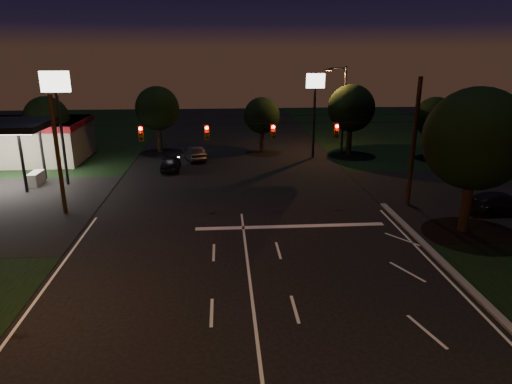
{
  "coord_description": "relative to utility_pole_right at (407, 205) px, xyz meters",
  "views": [
    {
      "loc": [
        -1.15,
        -15.13,
        10.85
      ],
      "look_at": [
        0.65,
        9.44,
        3.0
      ],
      "focal_mm": 32.0,
      "sensor_mm": 36.0,
      "label": 1
    }
  ],
  "objects": [
    {
      "name": "pole_sign_right",
      "position": [
        -4.0,
        15.0,
        6.24
      ],
      "size": [
        1.8,
        0.3,
        8.4
      ],
      "color": "black",
      "rests_on": "ground"
    },
    {
      "name": "tree_far_b",
      "position": [
        -19.98,
        19.13,
        4.61
      ],
      "size": [
        4.6,
        4.6,
        6.98
      ],
      "color": "black",
      "rests_on": "ground"
    },
    {
      "name": "ground",
      "position": [
        -12.0,
        -15.0,
        0.0
      ],
      "size": [
        140.0,
        140.0,
        0.0
      ],
      "primitive_type": "plane",
      "color": "black",
      "rests_on": "ground"
    },
    {
      "name": "stop_bar",
      "position": [
        -9.0,
        -3.5,
        0.01
      ],
      "size": [
        12.0,
        0.5,
        0.01
      ],
      "primitive_type": "cube",
      "color": "silver",
      "rests_on": "ground"
    },
    {
      "name": "tree_far_d",
      "position": [
        0.02,
        16.13,
        4.83
      ],
      "size": [
        4.8,
        4.8,
        7.3
      ],
      "color": "black",
      "rests_on": "ground"
    },
    {
      "name": "tree_far_c",
      "position": [
        -8.98,
        18.1,
        3.9
      ],
      "size": [
        3.8,
        3.8,
        5.86
      ],
      "color": "black",
      "rests_on": "ground"
    },
    {
      "name": "pole_sign_left_near",
      "position": [
        -26.0,
        7.0,
        6.98
      ],
      "size": [
        2.2,
        0.3,
        9.1
      ],
      "color": "black",
      "rests_on": "ground"
    },
    {
      "name": "car_oncoming_b",
      "position": [
        -16.08,
        14.95,
        0.7
      ],
      "size": [
        2.71,
        4.51,
        1.4
      ],
      "primitive_type": "imported",
      "rotation": [
        0.0,
        0.0,
        3.45
      ],
      "color": "black",
      "rests_on": "ground"
    },
    {
      "name": "car_oncoming_a",
      "position": [
        -18.02,
        11.09,
        0.73
      ],
      "size": [
        1.84,
        4.31,
        1.45
      ],
      "primitive_type": "imported",
      "rotation": [
        0.0,
        0.0,
        3.17
      ],
      "color": "black",
      "rests_on": "ground"
    },
    {
      "name": "tree_right_near",
      "position": [
        1.53,
        -4.83,
        5.68
      ],
      "size": [
        6.0,
        6.0,
        8.76
      ],
      "color": "black",
      "rests_on": "ground"
    },
    {
      "name": "utility_pole_right",
      "position": [
        0.0,
        0.0,
        0.0
      ],
      "size": [
        0.3,
        0.3,
        9.0
      ],
      "primitive_type": "cylinder",
      "color": "black",
      "rests_on": "ground"
    },
    {
      "name": "tree_far_a",
      "position": [
        -29.98,
        15.12,
        4.26
      ],
      "size": [
        4.2,
        4.2,
        6.42
      ],
      "color": "black",
      "rests_on": "ground"
    },
    {
      "name": "tree_far_e",
      "position": [
        8.02,
        14.11,
        4.11
      ],
      "size": [
        4.0,
        4.0,
        6.18
      ],
      "color": "black",
      "rests_on": "ground"
    },
    {
      "name": "gas_station",
      "position": [
        -33.86,
        15.39,
        2.38
      ],
      "size": [
        14.2,
        16.1,
        5.25
      ],
      "color": "gray",
      "rests_on": "ground"
    },
    {
      "name": "utility_pole_left",
      "position": [
        -24.0,
        0.0,
        0.0
      ],
      "size": [
        0.28,
        0.28,
        8.0
      ],
      "primitive_type": "cylinder",
      "color": "black",
      "rests_on": "ground"
    },
    {
      "name": "cross_street_right",
      "position": [
        8.0,
        1.0,
        0.0
      ],
      "size": [
        20.0,
        16.0,
        0.02
      ],
      "primitive_type": "cube",
      "color": "black",
      "rests_on": "ground"
    },
    {
      "name": "signal_span",
      "position": [
        -12.0,
        -0.04,
        5.5
      ],
      "size": [
        24.0,
        0.4,
        1.56
      ],
      "color": "black",
      "rests_on": "ground"
    },
    {
      "name": "car_cross",
      "position": [
        5.68,
        -2.22,
        0.73
      ],
      "size": [
        5.09,
        2.23,
        1.45
      ],
      "primitive_type": "imported",
      "rotation": [
        0.0,
        0.0,
        1.53
      ],
      "color": "black",
      "rests_on": "ground"
    },
    {
      "name": "street_light_right_far",
      "position": [
        -0.76,
        17.0,
        5.24
      ],
      "size": [
        2.2,
        0.35,
        9.0
      ],
      "color": "black",
      "rests_on": "ground"
    }
  ]
}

